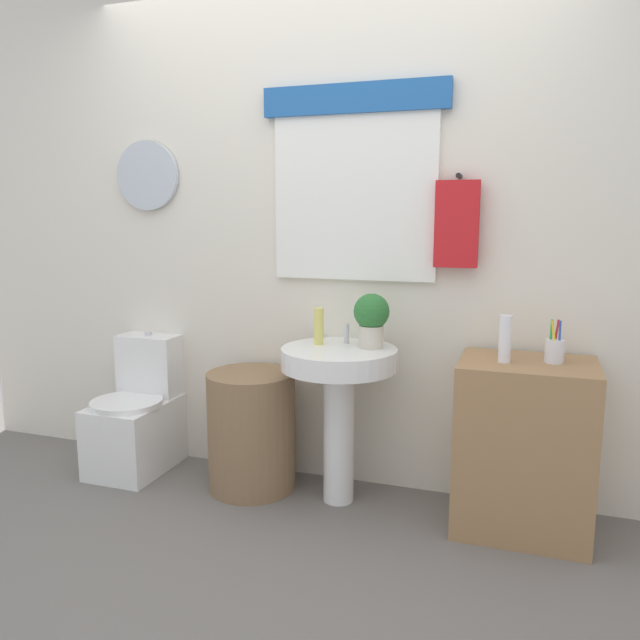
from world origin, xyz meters
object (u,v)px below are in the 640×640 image
object	(u,v)px
toilet	(138,418)
potted_plant	(371,317)
toothbrush_cup	(554,350)
soap_bottle	(319,326)
wooden_cabinet	(524,447)
laundry_hamper	(252,431)
lotion_bottle	(505,339)
pedestal_sink	(339,384)

from	to	relation	value
toilet	potted_plant	distance (m)	1.46
potted_plant	toothbrush_cup	xyz separation A→B (m)	(0.82, -0.04, -0.09)
toilet	soap_bottle	size ratio (longest dim) A/B	4.13
toilet	wooden_cabinet	size ratio (longest dim) A/B	0.97
soap_bottle	toothbrush_cup	distance (m)	1.08
laundry_hamper	potted_plant	bearing A→B (deg)	5.65
toilet	lotion_bottle	distance (m)	2.02
toothbrush_cup	soap_bottle	bearing A→B (deg)	178.40
pedestal_sink	soap_bottle	world-z (taller)	soap_bottle
toilet	soap_bottle	world-z (taller)	soap_bottle
laundry_hamper	pedestal_sink	size ratio (longest dim) A/B	0.79
pedestal_sink	soap_bottle	distance (m)	0.30
potted_plant	lotion_bottle	xyz separation A→B (m)	(0.61, -0.10, -0.04)
toilet	laundry_hamper	bearing A→B (deg)	-2.85
toothbrush_cup	potted_plant	bearing A→B (deg)	177.19
pedestal_sink	soap_bottle	size ratio (longest dim) A/B	4.27
soap_bottle	potted_plant	size ratio (longest dim) A/B	0.69
pedestal_sink	toothbrush_cup	world-z (taller)	toothbrush_cup
pedestal_sink	wooden_cabinet	world-z (taller)	same
potted_plant	toilet	bearing A→B (deg)	-178.91
toilet	pedestal_sink	size ratio (longest dim) A/B	0.97
toilet	potted_plant	xyz separation A→B (m)	(1.31, 0.02, 0.63)
toilet	toothbrush_cup	bearing A→B (deg)	-0.41
laundry_hamper	wooden_cabinet	bearing A→B (deg)	0.00
laundry_hamper	potted_plant	xyz separation A→B (m)	(0.61, 0.06, 0.61)
laundry_hamper	potted_plant	distance (m)	0.86
wooden_cabinet	lotion_bottle	bearing A→B (deg)	-158.39
potted_plant	toothbrush_cup	world-z (taller)	potted_plant
wooden_cabinet	soap_bottle	xyz separation A→B (m)	(-0.97, 0.05, 0.47)
laundry_hamper	wooden_cabinet	xyz separation A→B (m)	(1.32, 0.00, 0.08)
wooden_cabinet	lotion_bottle	size ratio (longest dim) A/B	3.77
wooden_cabinet	potted_plant	distance (m)	0.89
potted_plant	lotion_bottle	distance (m)	0.62
laundry_hamper	toilet	bearing A→B (deg)	177.15
wooden_cabinet	soap_bottle	distance (m)	1.09
laundry_hamper	toothbrush_cup	size ratio (longest dim) A/B	3.28
pedestal_sink	potted_plant	distance (m)	0.36
potted_plant	laundry_hamper	bearing A→B (deg)	-174.35
toilet	pedestal_sink	bearing A→B (deg)	-1.72
laundry_hamper	toothbrush_cup	distance (m)	1.51
soap_bottle	lotion_bottle	distance (m)	0.88
toilet	soap_bottle	distance (m)	1.20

